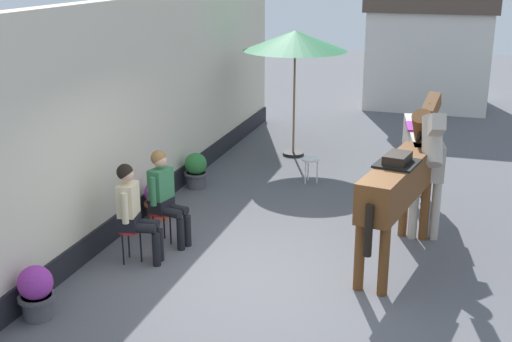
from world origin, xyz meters
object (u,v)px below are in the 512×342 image
at_px(flower_planter_nearest, 36,291).
at_px(flower_planter_inner_far, 157,199).
at_px(saddled_horse_near, 401,179).
at_px(seated_visitor_far, 165,193).
at_px(cafe_parasol, 295,41).
at_px(saddled_horse_far, 423,148).
at_px(spare_stool_white, 310,162).
at_px(seated_visitor_near, 133,208).
at_px(flower_planter_farthest, 196,170).

xyz_separation_m(flower_planter_nearest, flower_planter_inner_far, (0.01, 3.22, 0.00)).
height_order(saddled_horse_near, flower_planter_nearest, saddled_horse_near).
xyz_separation_m(seated_visitor_far, cafe_parasol, (0.65, 4.98, 1.59)).
relative_size(saddled_horse_far, spare_stool_white, 6.48).
distance_m(flower_planter_inner_far, cafe_parasol, 4.76).
xyz_separation_m(saddled_horse_far, flower_planter_inner_far, (-3.94, -1.26, -0.82)).
xyz_separation_m(seated_visitor_near, seated_visitor_far, (0.14, 0.69, 0.00)).
relative_size(seated_visitor_far, cafe_parasol, 0.54).
height_order(saddled_horse_near, flower_planter_farthest, saddled_horse_near).
height_order(seated_visitor_far, flower_planter_nearest, seated_visitor_far).
distance_m(saddled_horse_far, flower_planter_inner_far, 4.22).
xyz_separation_m(seated_visitor_far, flower_planter_farthest, (-0.52, 2.45, -0.44)).
height_order(seated_visitor_near, flower_planter_farthest, seated_visitor_near).
distance_m(saddled_horse_near, spare_stool_white, 3.50).
height_order(flower_planter_nearest, cafe_parasol, cafe_parasol).
distance_m(flower_planter_inner_far, flower_planter_farthest, 1.61).
relative_size(flower_planter_inner_far, flower_planter_farthest, 1.00).
bearing_deg(saddled_horse_near, flower_planter_farthest, 151.80).
bearing_deg(flower_planter_inner_far, seated_visitor_near, -75.96).
xyz_separation_m(seated_visitor_near, saddled_horse_far, (3.56, 2.79, 0.38)).
height_order(flower_planter_inner_far, flower_planter_farthest, same).
xyz_separation_m(seated_visitor_near, spare_stool_white, (1.53, 4.01, -0.38)).
distance_m(seated_visitor_near, flower_planter_nearest, 1.79).
bearing_deg(seated_visitor_far, seated_visitor_near, -101.69).
bearing_deg(spare_stool_white, flower_planter_farthest, -155.69).
bearing_deg(flower_planter_nearest, flower_planter_inner_far, 89.76).
relative_size(seated_visitor_near, flower_planter_inner_far, 2.17).
bearing_deg(seated_visitor_far, flower_planter_farthest, 102.01).
height_order(saddled_horse_far, flower_planter_inner_far, saddled_horse_far).
bearing_deg(cafe_parasol, saddled_horse_near, -60.42).
xyz_separation_m(saddled_horse_near, spare_stool_white, (-1.85, 2.88, -0.76)).
relative_size(saddled_horse_near, saddled_horse_far, 1.00).
distance_m(flower_planter_farthest, cafe_parasol, 3.45).
xyz_separation_m(saddled_horse_far, spare_stool_white, (-2.03, 1.22, -0.76)).
bearing_deg(saddled_horse_far, saddled_horse_near, -96.16).
distance_m(flower_planter_nearest, flower_planter_inner_far, 3.22).
bearing_deg(seated_visitor_near, cafe_parasol, 82.00).
xyz_separation_m(flower_planter_inner_far, flower_planter_farthest, (0.01, 1.61, 0.00)).
relative_size(saddled_horse_far, cafe_parasol, 1.16).
bearing_deg(flower_planter_nearest, saddled_horse_near, 36.70).
relative_size(flower_planter_inner_far, cafe_parasol, 0.25).
xyz_separation_m(seated_visitor_far, saddled_horse_near, (3.23, 0.44, 0.38)).
distance_m(flower_planter_nearest, cafe_parasol, 7.73).
bearing_deg(flower_planter_farthest, flower_planter_inner_far, -90.22).
xyz_separation_m(saddled_horse_near, flower_planter_inner_far, (-3.76, 0.40, -0.82)).
height_order(seated_visitor_far, flower_planter_farthest, seated_visitor_far).
distance_m(seated_visitor_near, flower_planter_farthest, 3.20).
bearing_deg(flower_planter_farthest, seated_visitor_far, -77.99).
height_order(flower_planter_nearest, flower_planter_inner_far, same).
bearing_deg(flower_planter_farthest, cafe_parasol, 65.09).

